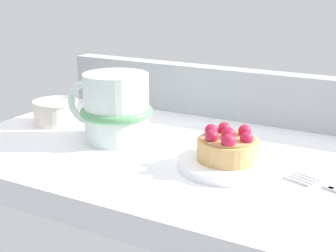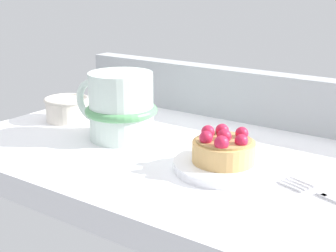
# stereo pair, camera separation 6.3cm
# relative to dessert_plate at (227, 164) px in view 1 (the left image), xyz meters

# --- Properties ---
(ground_plane) EXTENTS (0.64, 0.39, 0.03)m
(ground_plane) POSITION_rel_dessert_plate_xyz_m (-0.07, 0.03, -0.02)
(ground_plane) COLOR white
(window_rail_back) EXTENTS (0.63, 0.03, 0.08)m
(window_rail_back) POSITION_rel_dessert_plate_xyz_m (-0.07, 0.21, 0.04)
(window_rail_back) COLOR #9EA3A8
(window_rail_back) RESTS_ON ground_plane
(dessert_plate) EXTENTS (0.12, 0.12, 0.01)m
(dessert_plate) POSITION_rel_dessert_plate_xyz_m (0.00, 0.00, 0.00)
(dessert_plate) COLOR white
(dessert_plate) RESTS_ON ground_plane
(raspberry_tart) EXTENTS (0.08, 0.08, 0.04)m
(raspberry_tart) POSITION_rel_dessert_plate_xyz_m (-0.00, -0.00, 0.02)
(raspberry_tart) COLOR tan
(raspberry_tart) RESTS_ON dessert_plate
(coffee_mug) EXTENTS (0.14, 0.10, 0.10)m
(coffee_mug) POSITION_rel_dessert_plate_xyz_m (-0.18, 0.02, 0.04)
(coffee_mug) COLOR silver
(coffee_mug) RESTS_ON ground_plane
(sugar_bowl) EXTENTS (0.07, 0.07, 0.04)m
(sugar_bowl) POSITION_rel_dessert_plate_xyz_m (-0.31, 0.04, 0.02)
(sugar_bowl) COLOR silver
(sugar_bowl) RESTS_ON ground_plane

